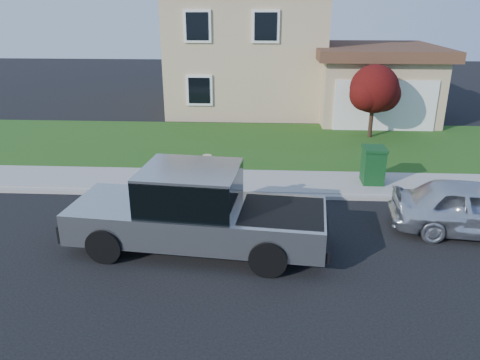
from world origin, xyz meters
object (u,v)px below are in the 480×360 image
at_px(woman, 208,191).
at_px(ornamental_tree, 375,91).
at_px(trash_bin, 373,165).
at_px(pickup_truck, 197,212).
at_px(sedan, 475,208).

height_order(woman, ornamental_tree, ornamental_tree).
height_order(woman, trash_bin, woman).
bearing_deg(pickup_truck, ornamental_tree, 64.10).
bearing_deg(sedan, pickup_truck, 105.98).
bearing_deg(ornamental_tree, pickup_truck, -121.62).
distance_m(ornamental_tree, trash_bin, 6.04).
xyz_separation_m(woman, sedan, (6.92, -0.26, -0.21)).
bearing_deg(sedan, ornamental_tree, 11.80).
bearing_deg(trash_bin, pickup_truck, -138.83).
bearing_deg(trash_bin, ornamental_tree, 79.63).
relative_size(ornamental_tree, trash_bin, 2.65).
distance_m(woman, trash_bin, 5.80).
distance_m(pickup_truck, trash_bin, 6.71).
xyz_separation_m(pickup_truck, sedan, (7.03, 1.14, -0.25)).
xyz_separation_m(woman, ornamental_tree, (6.13, 8.73, 1.19)).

